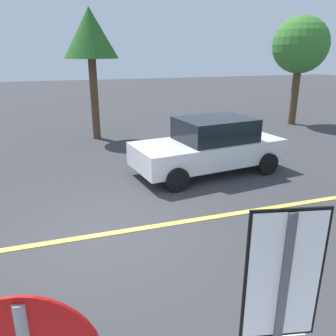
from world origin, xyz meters
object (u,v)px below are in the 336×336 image
(speed_limit_sign, at_px, (279,308))
(tree_centre_verge, at_px, (300,46))
(tree_left_verge, at_px, (90,35))
(car_white_approaching, at_px, (210,146))

(speed_limit_sign, height_order, tree_centre_verge, tree_centre_verge)
(tree_left_verge, bearing_deg, car_white_approaching, -63.47)
(speed_limit_sign, bearing_deg, tree_left_verge, 88.98)
(tree_centre_verge, bearing_deg, car_white_approaching, -142.80)
(speed_limit_sign, relative_size, tree_left_verge, 0.50)
(speed_limit_sign, bearing_deg, tree_centre_verge, 51.85)
(speed_limit_sign, relative_size, car_white_approaching, 0.55)
(tree_left_verge, xyz_separation_m, tree_centre_verge, (9.63, -0.04, -0.33))
(speed_limit_sign, xyz_separation_m, tree_centre_verge, (9.85, 12.54, 1.93))
(tree_left_verge, relative_size, tree_centre_verge, 1.00)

